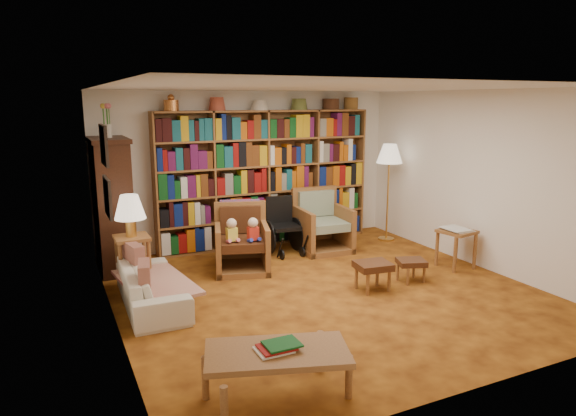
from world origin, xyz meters
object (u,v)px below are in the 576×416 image
armchair_leather (239,242)px  footstool_a (373,268)px  footstool_b (411,264)px  coffee_table (277,356)px  armchair_sage (320,226)px  side_table_papers (457,237)px  side_table_lamp (133,251)px  wheelchair (282,227)px  sofa (152,286)px  floor_lamp (389,158)px

armchair_leather → footstool_a: size_ratio=2.05×
footstool_b → coffee_table: size_ratio=0.35×
armchair_sage → footstool_a: size_ratio=2.06×
armchair_sage → side_table_papers: size_ratio=1.67×
armchair_leather → side_table_lamp: bearing=-173.3°
footstool_a → footstool_b: footstool_a is taller
armchair_sage → footstool_b: (0.35, -1.87, -0.12)m
footstool_b → side_table_lamp: bearing=158.8°
side_table_lamp → wheelchair: 2.46m
side_table_papers → coffee_table: side_table_papers is taller
sofa → armchair_sage: bearing=-65.9°
footstool_b → armchair_sage: bearing=100.5°
side_table_lamp → armchair_sage: armchair_sage is taller
floor_lamp → side_table_papers: floor_lamp is taller
side_table_lamp → sofa: bearing=-81.2°
footstool_b → coffee_table: (-2.71, -1.73, 0.12)m
footstool_b → coffee_table: 3.22m
footstool_a → side_table_lamp: bearing=153.6°
coffee_table → footstool_b: bearing=32.5°
wheelchair → footstool_a: (0.34, -1.99, -0.10)m
sofa → footstool_b: bearing=-100.0°
sofa → side_table_lamp: side_table_lamp is taller
footstool_a → floor_lamp: bearing=50.0°
sofa → footstool_b: (3.25, -0.66, 0.01)m
wheelchair → footstool_b: bearing=-63.4°
sofa → armchair_sage: (2.90, 1.21, 0.14)m
footstool_a → coffee_table: (-2.08, -1.68, 0.07)m
sofa → armchair_leather: bearing=-58.1°
side_table_lamp → footstool_a: size_ratio=1.46×
footstool_a → wheelchair: bearing=99.6°
floor_lamp → coffee_table: 5.23m
wheelchair → footstool_a: 2.02m
side_table_lamp → armchair_leather: size_ratio=0.71×
sofa → side_table_lamp: (-0.10, 0.64, 0.27)m
side_table_lamp → footstool_b: size_ratio=1.59×
side_table_lamp → coffee_table: (0.64, -3.03, -0.13)m
sofa → armchair_leather: 1.62m
armchair_leather → armchair_sage: 1.56m
side_table_papers → coffee_table: (-3.66, -1.93, -0.08)m
floor_lamp → footstool_a: 2.71m
sofa → coffee_table: size_ratio=1.27×
sofa → side_table_lamp: bearing=10.3°
footstool_a → armchair_sage: bearing=81.3°
armchair_leather → sofa: bearing=-149.5°
side_table_lamp → armchair_leather: bearing=6.7°
sofa → wheelchair: size_ratio=1.82×
armchair_sage → wheelchair: (-0.63, 0.08, 0.03)m
wheelchair → footstool_b: size_ratio=2.03×
armchair_leather → floor_lamp: 3.02m
sofa → side_table_papers: bearing=-94.8°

